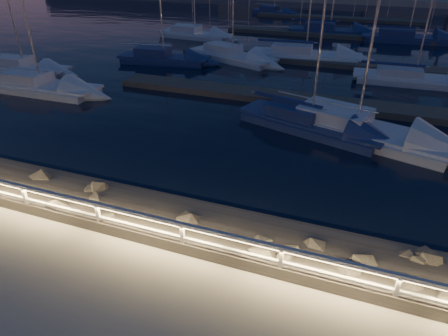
{
  "coord_description": "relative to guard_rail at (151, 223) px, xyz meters",
  "views": [
    {
      "loc": [
        5.45,
        -8.38,
        8.17
      ],
      "look_at": [
        0.83,
        4.0,
        0.78
      ],
      "focal_mm": 32.0,
      "sensor_mm": 36.0,
      "label": 1
    }
  ],
  "objects": [
    {
      "name": "guard_rail",
      "position": [
        0.0,
        0.0,
        0.0
      ],
      "size": [
        44.11,
        0.12,
        1.06
      ],
      "color": "silver",
      "rests_on": "ground"
    },
    {
      "name": "riprap",
      "position": [
        6.75,
        1.16,
        -0.92
      ],
      "size": [
        35.03,
        3.09,
        1.32
      ],
      "color": "#5E5951",
      "rests_on": "ground"
    },
    {
      "name": "sailboat_g",
      "position": [
        -0.34,
        26.91,
        -0.9
      ],
      "size": [
        9.63,
        3.69,
        15.97
      ],
      "rotation": [
        0.0,
        0.0,
        0.09
      ],
      "color": "silver",
      "rests_on": "ground"
    },
    {
      "name": "sailboat_d",
      "position": [
        5.04,
        12.08,
        -0.91
      ],
      "size": [
        10.21,
        5.45,
        16.64
      ],
      "rotation": [
        0.0,
        0.0,
        -0.28
      ],
      "color": "silver",
      "rests_on": "ground"
    },
    {
      "name": "ground",
      "position": [
        0.07,
        0.0,
        -0.77
      ],
      "size": [
        400.0,
        400.0,
        0.0
      ],
      "primitive_type": "plane",
      "color": "#A29E92",
      "rests_on": "ground"
    },
    {
      "name": "sailboat_f",
      "position": [
        -6.23,
        24.7,
        -0.91
      ],
      "size": [
        8.56,
        5.06,
        14.12
      ],
      "rotation": [
        0.0,
        0.0,
        -0.35
      ],
      "color": "silver",
      "rests_on": "ground"
    },
    {
      "name": "sailboat_m",
      "position": [
        -9.33,
        51.7,
        -0.95
      ],
      "size": [
        6.93,
        3.67,
        11.44
      ],
      "rotation": [
        0.0,
        0.0,
        -0.28
      ],
      "color": "navy",
      "rests_on": "ground"
    },
    {
      "name": "harbor_water",
      "position": [
        0.07,
        31.22,
        -1.74
      ],
      "size": [
        400.0,
        440.0,
        0.6
      ],
      "color": "black",
      "rests_on": "ground"
    },
    {
      "name": "sailboat_h",
      "position": [
        8.27,
        22.88,
        -0.95
      ],
      "size": [
        8.57,
        2.92,
        14.3
      ],
      "rotation": [
        0.0,
        0.0,
        0.04
      ],
      "color": "silver",
      "rests_on": "ground"
    },
    {
      "name": "sailboat_l",
      "position": [
        8.2,
        38.23,
        -0.93
      ],
      "size": [
        9.43,
        3.55,
        15.59
      ],
      "rotation": [
        0.0,
        0.0,
        0.08
      ],
      "color": "navy",
      "rests_on": "ground"
    },
    {
      "name": "sailboat_c",
      "position": [
        2.74,
        12.07,
        -0.94
      ],
      "size": [
        8.43,
        4.64,
        13.81
      ],
      "rotation": [
        0.0,
        0.0,
        -0.3
      ],
      "color": "navy",
      "rests_on": "ground"
    },
    {
      "name": "sailboat_a",
      "position": [
        -20.14,
        15.19,
        -0.92
      ],
      "size": [
        7.56,
        2.79,
        12.69
      ],
      "rotation": [
        0.0,
        0.0,
        0.07
      ],
      "color": "silver",
      "rests_on": "ground"
    },
    {
      "name": "sailboat_e",
      "position": [
        -11.35,
        21.71,
        -0.91
      ],
      "size": [
        7.91,
        3.33,
        13.14
      ],
      "rotation": [
        0.0,
        0.0,
        0.14
      ],
      "color": "navy",
      "rests_on": "ground"
    },
    {
      "name": "sailboat_b",
      "position": [
        -15.59,
        12.0,
        -0.91
      ],
      "size": [
        8.51,
        2.75,
        14.38
      ],
      "rotation": [
        0.0,
        0.0,
        0.02
      ],
      "color": "silver",
      "rests_on": "ground"
    },
    {
      "name": "floating_docks",
      "position": [
        0.07,
        32.5,
        -1.17
      ],
      "size": [
        22.0,
        36.0,
        0.4
      ],
      "color": "#5E554D",
      "rests_on": "ground"
    },
    {
      "name": "sailboat_k",
      "position": [
        0.14,
        39.29,
        -0.91
      ],
      "size": [
        9.26,
        3.42,
        15.4
      ],
      "rotation": [
        0.0,
        0.0,
        0.07
      ],
      "color": "navy",
      "rests_on": "ground"
    },
    {
      "name": "sailboat_j",
      "position": [
        -13.19,
        32.28,
        -0.92
      ],
      "size": [
        8.26,
        3.15,
        13.75
      ],
      "rotation": [
        0.0,
        0.0,
        -0.09
      ],
      "color": "silver",
      "rests_on": "ground"
    }
  ]
}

